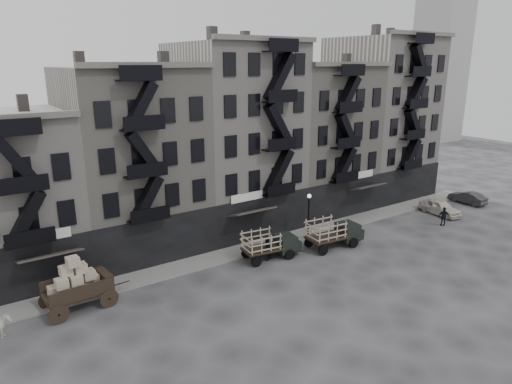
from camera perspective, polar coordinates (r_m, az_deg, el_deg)
ground at (r=37.83m, az=5.60°, el=-8.14°), size 140.00×140.00×0.00m
sidewalk at (r=40.50m, az=2.18°, el=-6.28°), size 55.00×2.50×0.15m
building_midwest at (r=38.98m, az=-15.13°, el=3.72°), size 10.00×11.35×16.20m
building_center at (r=43.05m, az=-2.55°, el=6.74°), size 10.00×11.35×18.20m
building_mideast at (r=49.16m, az=7.46°, el=6.61°), size 10.00×11.35×16.20m
building_east at (r=56.07m, az=15.27°, el=8.88°), size 10.00×11.35×19.20m
lamp_post at (r=40.50m, az=6.61°, el=-2.29°), size 0.36×0.36×4.28m
wagon at (r=31.71m, az=-21.76°, el=-10.05°), size 4.53×2.67×3.70m
stake_truck_west at (r=36.97m, az=1.77°, el=-6.31°), size 5.04×2.54×2.43m
stake_truck_east at (r=39.67m, az=9.69°, el=-4.79°), size 5.38×2.57×2.62m
car_east at (r=51.29m, az=22.01°, el=-1.78°), size 2.28×4.75×1.57m
car_far at (r=56.56m, az=24.93°, el=-0.63°), size 1.48×4.14×1.36m
pedestrian_mid at (r=36.81m, az=1.36°, el=-7.10°), size 1.21×1.16×1.97m
policeman at (r=47.87m, az=22.43°, el=-2.86°), size 1.14×1.06×1.88m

